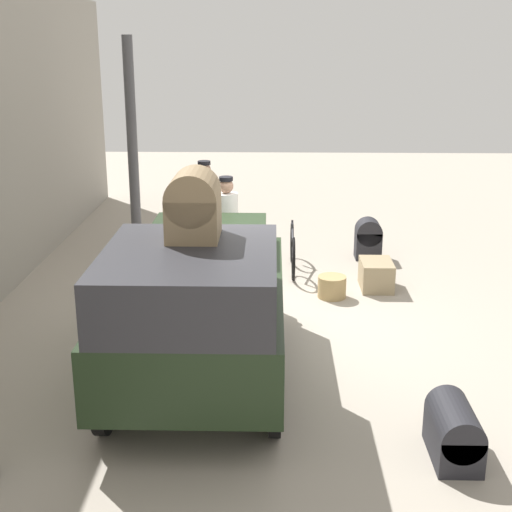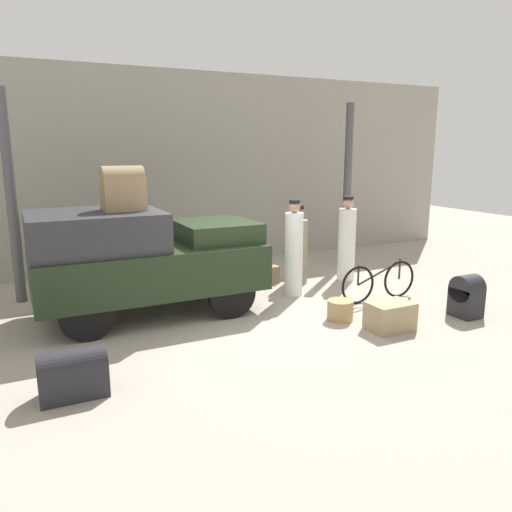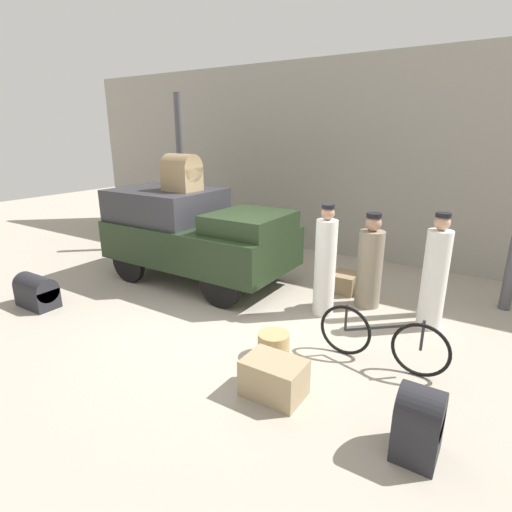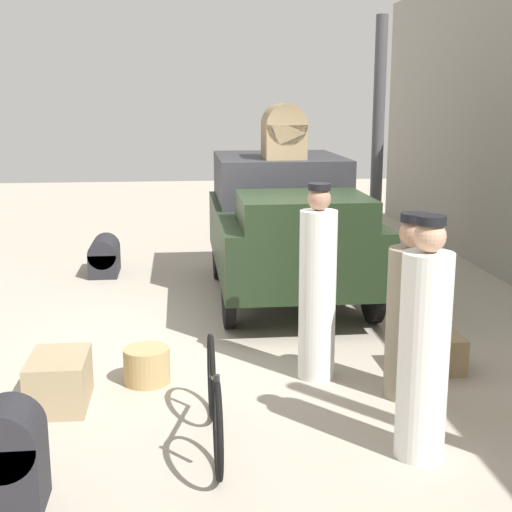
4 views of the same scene
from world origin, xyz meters
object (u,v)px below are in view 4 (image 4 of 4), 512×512
(conductor_in_dark_uniform, at_px, (411,316))
(trunk_large_brown, at_px, (432,353))
(bicycle, at_px, (214,399))
(suitcase_small_leather, at_px, (104,256))
(porter_lifting_near_truck, at_px, (424,349))
(trunk_on_truck_roof, at_px, (284,132))
(truck, at_px, (286,220))
(porter_standing_middle, at_px, (317,290))
(suitcase_tan_flat, at_px, (7,456))
(wicker_basket, at_px, (147,365))
(trunk_umber_medium, at_px, (59,381))

(conductor_in_dark_uniform, bearing_deg, trunk_large_brown, 143.07)
(bicycle, relative_size, conductor_in_dark_uniform, 1.02)
(suitcase_small_leather, bearing_deg, porter_lifting_near_truck, 25.97)
(trunk_on_truck_roof, bearing_deg, truck, 0.00)
(porter_standing_middle, xyz_separation_m, suitcase_tan_flat, (1.96, -2.36, -0.49))
(wicker_basket, height_order, suitcase_small_leather, suitcase_small_leather)
(bicycle, relative_size, porter_standing_middle, 0.91)
(porter_lifting_near_truck, relative_size, suitcase_small_leather, 2.41)
(porter_standing_middle, relative_size, trunk_umber_medium, 2.67)
(wicker_basket, distance_m, trunk_umber_medium, 0.83)
(porter_lifting_near_truck, bearing_deg, porter_standing_middle, -163.39)
(wicker_basket, bearing_deg, bicycle, 24.07)
(wicker_basket, bearing_deg, porter_standing_middle, 88.92)
(conductor_in_dark_uniform, distance_m, trunk_on_truck_roof, 3.92)
(porter_lifting_near_truck, distance_m, porter_standing_middle, 1.64)
(suitcase_tan_flat, distance_m, suitcase_small_leather, 6.23)
(trunk_large_brown, bearing_deg, porter_lifting_near_truck, -22.58)
(truck, xyz_separation_m, porter_standing_middle, (2.86, -0.13, -0.16))
(wicker_basket, height_order, porter_lifting_near_truck, porter_lifting_near_truck)
(conductor_in_dark_uniform, height_order, suitcase_tan_flat, conductor_in_dark_uniform)
(conductor_in_dark_uniform, distance_m, suitcase_small_leather, 5.71)
(wicker_basket, xyz_separation_m, porter_standing_middle, (0.03, 1.58, 0.68))
(bicycle, distance_m, porter_standing_middle, 1.67)
(suitcase_tan_flat, height_order, suitcase_small_leather, suitcase_tan_flat)
(conductor_in_dark_uniform, distance_m, suitcase_tan_flat, 3.42)
(porter_standing_middle, height_order, trunk_umber_medium, porter_standing_middle)
(truck, bearing_deg, suitcase_tan_flat, -27.34)
(wicker_basket, distance_m, suitcase_tan_flat, 2.14)
(suitcase_small_leather, relative_size, trunk_large_brown, 1.32)
(truck, bearing_deg, conductor_in_dark_uniform, 10.01)
(truck, height_order, wicker_basket, truck)
(truck, relative_size, bicycle, 2.22)
(trunk_umber_medium, bearing_deg, suitcase_tan_flat, -2.42)
(truck, distance_m, suitcase_small_leather, 2.97)
(bicycle, distance_m, suitcase_tan_flat, 1.53)
(porter_standing_middle, distance_m, suitcase_small_leather, 4.92)
(truck, height_order, trunk_on_truck_roof, trunk_on_truck_roof)
(porter_lifting_near_truck, height_order, suitcase_tan_flat, porter_lifting_near_truck)
(truck, distance_m, conductor_in_dark_uniform, 3.43)
(suitcase_small_leather, xyz_separation_m, trunk_umber_medium, (4.66, 0.08, -0.05))
(truck, xyz_separation_m, wicker_basket, (2.83, -1.70, -0.84))
(porter_standing_middle, relative_size, trunk_on_truck_roof, 2.59)
(trunk_large_brown, distance_m, trunk_on_truck_roof, 3.77)
(bicycle, height_order, trunk_umber_medium, bicycle)
(bicycle, bearing_deg, trunk_umber_medium, -123.15)
(suitcase_small_leather, height_order, trunk_large_brown, suitcase_small_leather)
(suitcase_tan_flat, bearing_deg, suitcase_small_leather, -179.86)
(wicker_basket, distance_m, porter_standing_middle, 1.72)
(suitcase_tan_flat, bearing_deg, trunk_umber_medium, 177.58)
(suitcase_small_leather, relative_size, trunk_umber_medium, 1.08)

